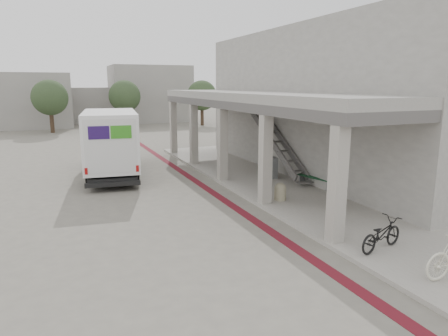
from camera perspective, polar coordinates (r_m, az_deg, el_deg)
name	(u,v)px	position (r m, az deg, el deg)	size (l,w,h in m)	color
ground	(217,217)	(13.53, -1.07, -6.98)	(120.00, 120.00, 0.00)	#645E56
bike_lane_stripe	(221,198)	(15.66, -0.40, -4.33)	(0.35, 40.00, 0.01)	#5B121C
sidewalk	(315,202)	(15.39, 12.94, -4.72)	(4.40, 28.00, 0.12)	gray
transit_building	(312,105)	(20.10, 12.45, 8.83)	(7.60, 17.00, 7.00)	gray
distant_backdrop	(72,100)	(47.84, -20.94, 9.10)	(28.00, 10.00, 6.50)	gray
tree_left	(50,98)	(39.90, -23.63, 9.18)	(3.20, 3.20, 4.80)	#38281C
tree_mid	(125,96)	(42.44, -14.01, 9.92)	(3.20, 3.20, 4.80)	#38281C
tree_right	(202,96)	(43.49, -3.17, 10.28)	(3.20, 3.20, 4.80)	#38281C
fedex_truck	(111,141)	(20.32, -15.84, 3.80)	(3.18, 7.61, 3.15)	black
bench	(316,180)	(17.29, 12.97, -1.65)	(0.81, 1.83, 0.42)	slate
bollard_near	(334,201)	(14.41, 15.44, -4.62)	(0.36, 0.36, 0.54)	gray
bollard_far	(280,191)	(15.07, 8.02, -3.34)	(0.44, 0.44, 0.66)	gray
utility_cabinet	(271,167)	(18.56, 6.80, 0.07)	(0.44, 0.58, 0.97)	slate
bicycle_black	(381,234)	(11.29, 21.55, -8.80)	(0.57, 1.62, 0.85)	black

